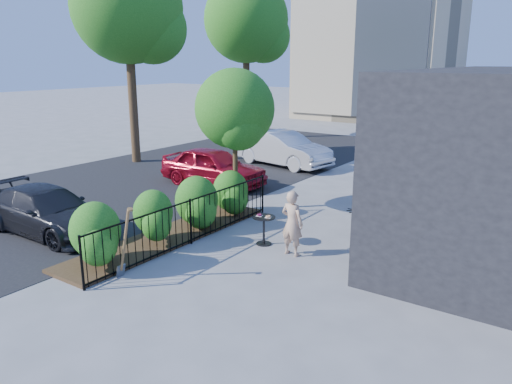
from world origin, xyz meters
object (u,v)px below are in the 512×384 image
Objects in this scene: street_tree_near at (128,15)px; car_silver at (283,149)px; car_red at (213,166)px; patio_tree at (236,114)px; shovel at (124,247)px; cafe_table at (264,225)px; woman at (292,223)px; car_darkgrey at (47,211)px; street_tree_far at (247,25)px.

car_silver is at bearing 28.07° from street_tree_near.
patio_tree is at bearing -130.82° from car_red.
patio_tree is at bearing -22.57° from street_tree_near.
street_tree_near is 7.53m from car_red.
shovel reaches higher than car_red.
car_silver is at bearing 119.00° from cafe_table.
woman is 6.15m from car_darkgrey.
street_tree_near is at bearing 157.43° from patio_tree.
street_tree_far is 5.38× the size of shovel.
woman is 6.77m from car_red.
cafe_table is 5.97m from car_red.
cafe_table is at bearing -64.99° from car_darkgrey.
woman is 0.35× the size of car_silver.
street_tree_far reaches higher than patio_tree.
shovel is 0.40× the size of car_red.
street_tree_near is (-7.70, 3.20, 3.15)m from patio_tree.
patio_tree is at bearing -30.11° from woman.
street_tree_far is 1.96× the size of car_silver.
shovel reaches higher than woman.
street_tree_far reaches higher than car_darkgrey.
cafe_table is 0.49× the size of woman.
street_tree_near is at bearing 32.73° from car_darkgrey.
cafe_table is 9.06m from car_silver.
car_silver is (-5.26, 8.11, -0.04)m from woman.
street_tree_far is at bearing -47.67° from woman.
cafe_table is at bearing -39.99° from patio_tree.
woman is at bearing -25.82° from street_tree_near.
street_tree_near is at bearing -22.61° from woman.
street_tree_far reaches higher than car_silver.
car_silver is at bearing 106.19° from shovel.
car_red is at bearing 116.51° from shovel.
shovel is (8.68, -8.15, -5.24)m from street_tree_near.
car_red is (-2.47, 1.96, -2.11)m from patio_tree.
car_darkgrey is (-4.87, -2.40, 0.10)m from cafe_table.
car_silver is (5.46, -5.09, -5.22)m from street_tree_far.
woman is 0.95× the size of shovel.
woman reaches higher than cafe_table.
patio_tree is 2.68× the size of woman.
street_tree_near is 13.00m from shovel.
patio_tree is at bearing -150.05° from car_silver.
street_tree_far is at bearing 90.00° from street_tree_near.
patio_tree reaches higher than cafe_table.
cafe_table is at bearing -26.94° from street_tree_near.
street_tree_near is at bearing 127.94° from car_silver.
shovel is (0.98, -4.95, -2.09)m from patio_tree.
shovel is 0.39× the size of car_darkgrey.
shovel reaches higher than cafe_table.
street_tree_far is 2.17× the size of car_red.
car_darkgrey is at bearing 168.68° from shovel.
woman is at bearing -70.09° from car_darkgrey.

